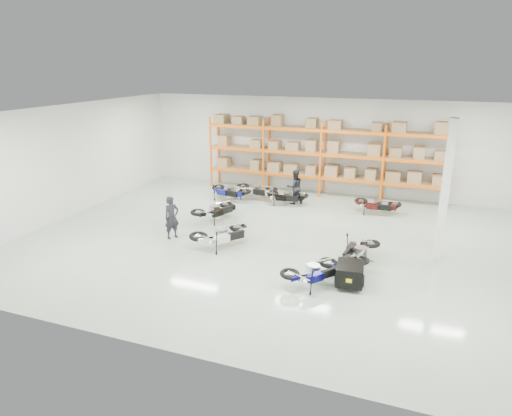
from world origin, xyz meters
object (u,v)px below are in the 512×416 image
at_px(moto_touring_right, 359,248).
at_px(moto_back_a, 229,189).
at_px(moto_black_far_left, 216,207).
at_px(person_back, 295,187).
at_px(moto_silver_left, 222,231).
at_px(moto_back_c, 286,194).
at_px(moto_back_d, 377,202).
at_px(moto_blue_centre, 314,268).
at_px(person_left, 172,218).
at_px(trailer, 350,274).
at_px(moto_back_b, 255,187).

distance_m(moto_touring_right, moto_back_a, 8.33).
relative_size(moto_black_far_left, person_back, 1.14).
relative_size(moto_silver_left, moto_back_a, 1.09).
xyz_separation_m(moto_back_c, moto_back_d, (3.92, 0.12, 0.01)).
xyz_separation_m(moto_blue_centre, person_left, (-5.65, 1.76, 0.26)).
distance_m(moto_silver_left, moto_back_d, 7.19).
distance_m(moto_blue_centre, moto_touring_right, 2.10).
distance_m(moto_black_far_left, moto_back_d, 6.73).
relative_size(moto_touring_right, moto_back_d, 1.07).
distance_m(moto_silver_left, trailer, 4.79).
relative_size(moto_back_a, person_back, 1.12).
relative_size(moto_back_b, person_left, 1.14).
height_order(moto_back_a, moto_back_d, moto_back_a).
xyz_separation_m(moto_touring_right, moto_back_d, (-0.03, 5.33, -0.03)).
bearing_deg(moto_black_far_left, moto_blue_centre, 164.01).
bearing_deg(moto_back_d, moto_back_b, 87.02).
xyz_separation_m(moto_blue_centre, trailer, (0.97, 0.26, -0.13)).
bearing_deg(moto_silver_left, moto_touring_right, -142.49).
distance_m(moto_touring_right, moto_back_c, 6.54).
height_order(moto_blue_centre, trailer, moto_blue_centre).
bearing_deg(moto_silver_left, person_left, 31.21).
bearing_deg(moto_blue_centre, moto_black_far_left, -1.65).
height_order(moto_silver_left, moto_back_a, moto_silver_left).
bearing_deg(moto_touring_right, moto_silver_left, -171.03).
bearing_deg(moto_back_a, person_back, -70.53).
height_order(moto_blue_centre, moto_touring_right, moto_touring_right).
bearing_deg(moto_back_b, person_left, 175.64).
height_order(trailer, moto_back_a, moto_back_a).
bearing_deg(moto_back_d, moto_silver_left, 140.70).
height_order(moto_blue_centre, moto_black_far_left, moto_black_far_left).
relative_size(moto_blue_centre, moto_back_b, 0.95).
height_order(moto_black_far_left, moto_back_c, moto_black_far_left).
height_order(moto_back_a, moto_back_b, moto_back_b).
distance_m(moto_blue_centre, moto_back_b, 8.81).
bearing_deg(moto_blue_centre, moto_back_b, -20.80).
bearing_deg(moto_blue_centre, person_back, -32.51).
xyz_separation_m(moto_back_b, moto_back_c, (1.66, -0.42, -0.04)).
height_order(moto_back_b, person_left, person_left).
distance_m(moto_back_a, person_left, 5.12).
height_order(person_left, person_back, person_left).
relative_size(moto_blue_centre, moto_silver_left, 0.89).
relative_size(moto_blue_centre, moto_back_a, 0.97).
bearing_deg(person_back, moto_back_b, -42.72).
bearing_deg(person_back, trailer, 78.99).
relative_size(moto_blue_centre, moto_back_d, 1.02).
xyz_separation_m(moto_touring_right, person_left, (-6.62, -0.10, 0.24)).
relative_size(moto_touring_right, moto_back_a, 1.02).
bearing_deg(person_back, moto_silver_left, 42.38).
bearing_deg(moto_silver_left, moto_back_c, -61.96).
distance_m(moto_black_far_left, person_left, 2.41).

